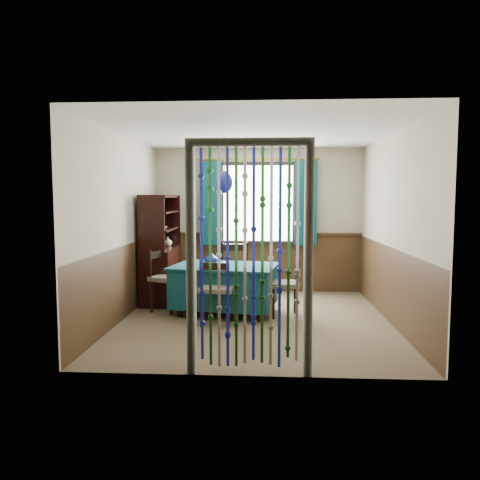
# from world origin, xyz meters

# --- Properties ---
(floor) EXTENTS (4.00, 4.00, 0.00)m
(floor) POSITION_xyz_m (0.00, 0.00, 0.00)
(floor) COLOR brown
(floor) RESTS_ON ground
(ceiling) EXTENTS (4.00, 4.00, 0.00)m
(ceiling) POSITION_xyz_m (0.00, 0.00, 2.50)
(ceiling) COLOR silver
(ceiling) RESTS_ON ground
(wall_back) EXTENTS (3.60, 0.00, 3.60)m
(wall_back) POSITION_xyz_m (0.00, 2.00, 1.25)
(wall_back) COLOR #BDB39A
(wall_back) RESTS_ON ground
(wall_front) EXTENTS (3.60, 0.00, 3.60)m
(wall_front) POSITION_xyz_m (0.00, -2.00, 1.25)
(wall_front) COLOR #BDB39A
(wall_front) RESTS_ON ground
(wall_left) EXTENTS (0.00, 4.00, 4.00)m
(wall_left) POSITION_xyz_m (-1.80, 0.00, 1.25)
(wall_left) COLOR #BDB39A
(wall_left) RESTS_ON ground
(wall_right) EXTENTS (0.00, 4.00, 4.00)m
(wall_right) POSITION_xyz_m (1.80, 0.00, 1.25)
(wall_right) COLOR #BDB39A
(wall_right) RESTS_ON ground
(wainscot_back) EXTENTS (3.60, 0.00, 3.60)m
(wainscot_back) POSITION_xyz_m (0.00, 1.99, 0.50)
(wainscot_back) COLOR #412B18
(wainscot_back) RESTS_ON ground
(wainscot_front) EXTENTS (3.60, 0.00, 3.60)m
(wainscot_front) POSITION_xyz_m (0.00, -1.99, 0.50)
(wainscot_front) COLOR #412B18
(wainscot_front) RESTS_ON ground
(wainscot_left) EXTENTS (0.00, 4.00, 4.00)m
(wainscot_left) POSITION_xyz_m (-1.79, 0.00, 0.50)
(wainscot_left) COLOR #412B18
(wainscot_left) RESTS_ON ground
(wainscot_right) EXTENTS (0.00, 4.00, 4.00)m
(wainscot_right) POSITION_xyz_m (1.79, 0.00, 0.50)
(wainscot_right) COLOR #412B18
(wainscot_right) RESTS_ON ground
(window) EXTENTS (1.32, 0.12, 1.42)m
(window) POSITION_xyz_m (0.00, 1.95, 1.55)
(window) COLOR black
(window) RESTS_ON wall_back
(doorway) EXTENTS (1.16, 0.12, 2.18)m
(doorway) POSITION_xyz_m (0.00, -1.94, 1.05)
(doorway) COLOR silver
(doorway) RESTS_ON ground
(dining_table) EXTENTS (1.59, 1.23, 0.69)m
(dining_table) POSITION_xyz_m (-0.44, 0.35, 0.41)
(dining_table) COLOR #0E3E4A
(dining_table) RESTS_ON floor
(chair_near) EXTENTS (0.46, 0.44, 0.86)m
(chair_near) POSITION_xyz_m (-0.49, -0.25, 0.46)
(chair_near) COLOR black
(chair_near) RESTS_ON floor
(chair_far) EXTENTS (0.48, 0.46, 0.95)m
(chair_far) POSITION_xyz_m (-0.35, 0.96, 0.50)
(chair_far) COLOR black
(chair_far) RESTS_ON floor
(chair_left) EXTENTS (0.57, 0.58, 0.90)m
(chair_left) POSITION_xyz_m (-1.29, 0.44, 0.48)
(chair_left) COLOR black
(chair_left) RESTS_ON floor
(chair_right) EXTENTS (0.40, 0.42, 0.84)m
(chair_right) POSITION_xyz_m (0.44, 0.23, 0.45)
(chair_right) COLOR black
(chair_right) RESTS_ON floor
(sideboard) EXTENTS (0.49, 1.31, 1.69)m
(sideboard) POSITION_xyz_m (-1.56, 1.20, 0.59)
(sideboard) COLOR black
(sideboard) RESTS_ON floor
(pendant_lamp) EXTENTS (0.24, 0.24, 0.79)m
(pendant_lamp) POSITION_xyz_m (-0.44, 0.35, 1.86)
(pendant_lamp) COLOR olive
(pendant_lamp) RESTS_ON ceiling
(vase_table) EXTENTS (0.19, 0.19, 0.18)m
(vase_table) POSITION_xyz_m (-0.64, 0.35, 0.78)
(vase_table) COLOR navy
(vase_table) RESTS_ON dining_table
(bowl_shelf) EXTENTS (0.28, 0.28, 0.05)m
(bowl_shelf) POSITION_xyz_m (-1.50, 0.99, 1.18)
(bowl_shelf) COLOR beige
(bowl_shelf) RESTS_ON sideboard
(vase_sideboard) EXTENTS (0.18, 0.18, 0.17)m
(vase_sideboard) POSITION_xyz_m (-1.50, 1.48, 0.93)
(vase_sideboard) COLOR beige
(vase_sideboard) RESTS_ON sideboard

